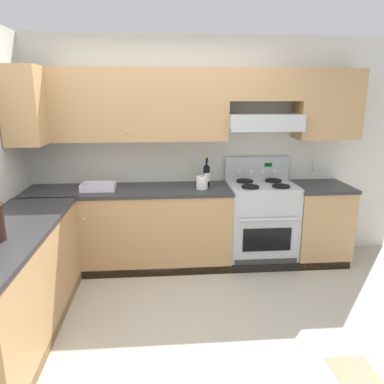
% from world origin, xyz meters
% --- Properties ---
extents(ground_plane, '(7.04, 7.04, 0.00)m').
position_xyz_m(ground_plane, '(0.00, 0.00, 0.00)').
color(ground_plane, '#B2AA99').
extents(floor_accent_tile, '(0.30, 0.30, 0.01)m').
position_xyz_m(floor_accent_tile, '(1.27, -0.60, 0.00)').
color(floor_accent_tile, olive).
rests_on(floor_accent_tile, ground_plane).
extents(wall_back, '(4.68, 0.57, 2.55)m').
position_xyz_m(wall_back, '(0.40, 1.53, 1.48)').
color(wall_back, silver).
rests_on(wall_back, ground_plane).
extents(counter_back_run, '(3.60, 0.65, 0.91)m').
position_xyz_m(counter_back_run, '(0.04, 1.24, 0.45)').
color(counter_back_run, tan).
rests_on(counter_back_run, ground_plane).
extents(counter_left_run, '(0.63, 1.91, 0.91)m').
position_xyz_m(counter_left_run, '(-1.24, -0.00, 0.45)').
color(counter_left_run, tan).
rests_on(counter_left_run, ground_plane).
extents(stove, '(0.76, 0.62, 1.20)m').
position_xyz_m(stove, '(1.06, 1.25, 0.48)').
color(stove, '#B7BABC').
rests_on(stove, ground_plane).
extents(wine_bottle, '(0.07, 0.07, 0.34)m').
position_xyz_m(wine_bottle, '(0.44, 1.31, 1.05)').
color(wine_bottle, black).
rests_on(wine_bottle, counter_back_run).
extents(bowl, '(0.36, 0.25, 0.07)m').
position_xyz_m(bowl, '(-0.75, 1.23, 0.93)').
color(bowl, silver).
rests_on(bowl, counter_back_run).
extents(paper_towel_roll, '(0.12, 0.12, 0.14)m').
position_xyz_m(paper_towel_roll, '(0.37, 1.18, 0.98)').
color(paper_towel_roll, white).
rests_on(paper_towel_roll, counter_back_run).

